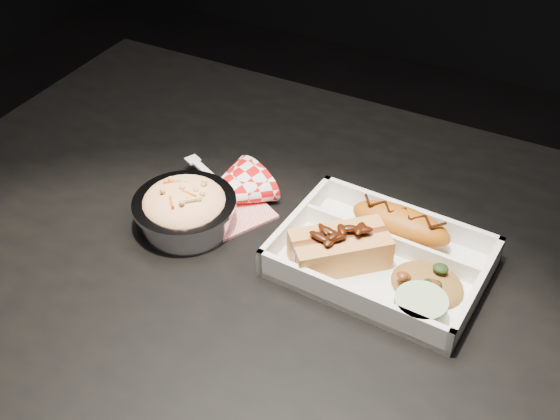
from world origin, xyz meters
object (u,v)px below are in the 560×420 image
at_px(food_tray, 381,260).
at_px(napkin_fork, 227,193).
at_px(foil_coleslaw_cup, 185,207).
at_px(fried_pastry, 401,224).
at_px(dining_table, 312,311).
at_px(hotdog, 340,246).

relative_size(food_tray, napkin_fork, 1.51).
bearing_deg(napkin_fork, foil_coleslaw_cup, -81.91).
relative_size(food_tray, foil_coleslaw_cup, 1.92).
distance_m(food_tray, fried_pastry, 0.06).
bearing_deg(dining_table, food_tray, 22.91).
bearing_deg(dining_table, napkin_fork, 161.32).
distance_m(dining_table, food_tray, 0.13).
relative_size(foil_coleslaw_cup, napkin_fork, 0.79).
xyz_separation_m(dining_table, fried_pastry, (0.08, 0.09, 0.12)).
distance_m(fried_pastry, foil_coleslaw_cup, 0.28).
height_order(food_tray, napkin_fork, napkin_fork).
height_order(foil_coleslaw_cup, napkin_fork, same).
bearing_deg(dining_table, foil_coleslaw_cup, -175.39).
height_order(dining_table, food_tray, food_tray).
xyz_separation_m(fried_pastry, foil_coleslaw_cup, (-0.26, -0.10, 0.00)).
bearing_deg(fried_pastry, food_tray, -93.34).
distance_m(fried_pastry, napkin_fork, 0.24).
xyz_separation_m(hotdog, napkin_fork, (-0.19, 0.05, -0.02)).
relative_size(hotdog, napkin_fork, 0.74).
xyz_separation_m(dining_table, napkin_fork, (-0.16, 0.05, 0.11)).
bearing_deg(napkin_fork, hotdog, 12.52).
xyz_separation_m(dining_table, foil_coleslaw_cup, (-0.18, -0.01, 0.12)).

